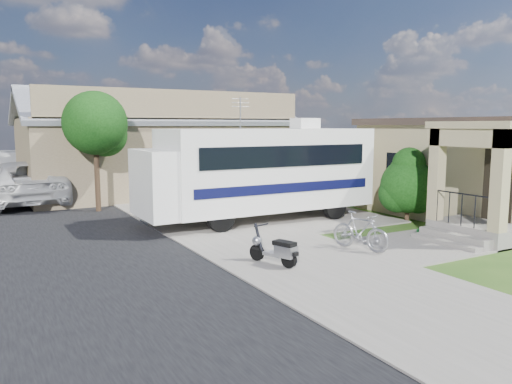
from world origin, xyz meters
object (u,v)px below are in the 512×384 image
shrub (408,183)px  pickup_truck (22,182)px  motorhome (259,170)px  bicycle (360,233)px  scooter (276,250)px  garden_hose (422,233)px  van (7,169)px

shrub → pickup_truck: (-11.39, 10.65, -0.40)m
motorhome → bicycle: (0.17, -4.99, -1.28)m
scooter → bicycle: 2.65m
pickup_truck → garden_hose: 16.13m
motorhome → scooter: motorhome is taller
shrub → garden_hose: shrub is taller
motorhome → shrub: (4.58, -2.37, -0.48)m
garden_hose → motorhome: bearing=125.3°
pickup_truck → van: 7.27m
van → shrub: bearing=-47.4°
pickup_truck → garden_hose: (9.94, -12.68, -0.82)m
scooter → garden_hose: (5.60, 0.71, -0.34)m
bicycle → pickup_truck: bearing=101.3°
pickup_truck → van: bearing=-90.8°
bicycle → scooter: bearing=166.2°
motorhome → pickup_truck: 10.76m
motorhome → shrub: bearing=-27.6°
garden_hose → pickup_truck: bearing=128.1°
shrub → van: size_ratio=0.39×
shrub → van: 21.33m
motorhome → garden_hose: (3.12, -4.41, -1.71)m
scooter → shrub: bearing=1.9°
motorhome → van: (-6.99, 15.55, -0.84)m
bicycle → pickup_truck: 15.00m
pickup_truck → van: van is taller
motorhome → shrub: 5.18m
bicycle → van: 21.76m
shrub → bicycle: size_ratio=1.53×
scooter → motorhome: bearing=44.9°
motorhome → garden_hose: 5.67m
bicycle → motorhome: bearing=75.5°
shrub → bicycle: (-4.40, -2.62, -0.80)m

